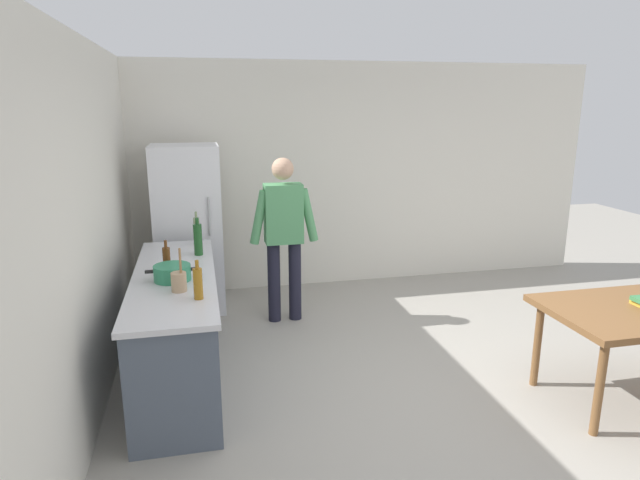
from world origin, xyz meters
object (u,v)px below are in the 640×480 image
(bottle_beer_brown, at_px, (167,259))
(bottle_oil_amber, at_px, (198,283))
(bottle_vinegar_tall, at_px, (197,231))
(person, at_px, (284,229))
(bottle_wine_green, at_px, (198,239))
(cooking_pot, at_px, (172,273))
(refrigerator, at_px, (188,229))
(utensil_jar, at_px, (179,281))

(bottle_beer_brown, relative_size, bottle_oil_amber, 0.93)
(bottle_vinegar_tall, bearing_deg, person, 7.64)
(bottle_vinegar_tall, xyz_separation_m, bottle_wine_green, (0.01, -0.39, 0.01))
(cooking_pot, bearing_deg, person, 48.50)
(person, height_order, cooking_pot, person)
(refrigerator, height_order, bottle_wine_green, refrigerator)
(refrigerator, relative_size, utensil_jar, 5.62)
(bottle_vinegar_tall, bearing_deg, cooking_pot, -100.20)
(refrigerator, xyz_separation_m, person, (0.95, -0.55, 0.08))
(person, height_order, bottle_vinegar_tall, person)
(bottle_vinegar_tall, bearing_deg, bottle_wine_green, -88.73)
(utensil_jar, relative_size, bottle_beer_brown, 1.23)
(refrigerator, xyz_separation_m, bottle_oil_amber, (0.09, -2.20, 0.12))
(bottle_vinegar_tall, bearing_deg, bottle_beer_brown, -106.16)
(person, relative_size, bottle_beer_brown, 6.54)
(cooking_pot, relative_size, bottle_oil_amber, 1.43)
(utensil_jar, relative_size, bottle_oil_amber, 1.14)
(cooking_pot, bearing_deg, bottle_wine_green, 73.64)
(bottle_beer_brown, xyz_separation_m, bottle_wine_green, (0.25, 0.45, 0.04))
(bottle_vinegar_tall, height_order, bottle_wine_green, bottle_wine_green)
(bottle_oil_amber, xyz_separation_m, bottle_wine_green, (0.01, 1.15, 0.03))
(utensil_jar, bearing_deg, cooking_pot, 102.17)
(utensil_jar, bearing_deg, refrigerator, 88.73)
(cooking_pot, distance_m, utensil_jar, 0.27)
(bottle_wine_green, bearing_deg, cooking_pot, -106.36)
(refrigerator, relative_size, person, 1.06)
(refrigerator, bearing_deg, cooking_pot, -93.35)
(bottle_oil_amber, bearing_deg, bottle_vinegar_tall, 89.95)
(bottle_beer_brown, bearing_deg, refrigerator, 84.26)
(bottle_oil_amber, height_order, bottle_wine_green, bottle_wine_green)
(utensil_jar, distance_m, bottle_oil_amber, 0.24)
(person, relative_size, utensil_jar, 5.31)
(bottle_beer_brown, bearing_deg, bottle_vinegar_tall, 73.84)
(cooking_pot, height_order, bottle_vinegar_tall, bottle_vinegar_tall)
(person, xyz_separation_m, bottle_vinegar_tall, (-0.86, -0.12, 0.06))
(utensil_jar, bearing_deg, person, 55.66)
(cooking_pot, xyz_separation_m, bottle_wine_green, (0.20, 0.69, 0.09))
(person, bearing_deg, bottle_beer_brown, -139.14)
(bottle_vinegar_tall, relative_size, bottle_wine_green, 0.94)
(person, xyz_separation_m, bottle_beer_brown, (-1.10, -0.95, 0.03))
(refrigerator, bearing_deg, bottle_beer_brown, -95.74)
(person, relative_size, bottle_wine_green, 5.00)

